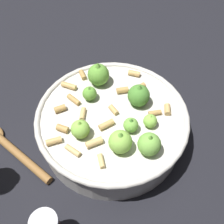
{
  "coord_description": "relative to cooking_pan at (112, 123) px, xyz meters",
  "views": [
    {
      "loc": [
        0.27,
        -0.16,
        0.49
      ],
      "look_at": [
        0.0,
        0.0,
        0.08
      ],
      "focal_mm": 42.82,
      "sensor_mm": 36.0,
      "label": 1
    }
  ],
  "objects": [
    {
      "name": "cooking_pan",
      "position": [
        0.0,
        0.0,
        0.0
      ],
      "size": [
        0.3,
        0.3,
        0.12
      ],
      "color": "beige",
      "rests_on": "ground"
    },
    {
      "name": "wooden_spoon",
      "position": [
        -0.07,
        -0.2,
        -0.04
      ],
      "size": [
        0.2,
        0.09,
        0.02
      ],
      "color": "olive",
      "rests_on": "ground"
    },
    {
      "name": "ground_plane",
      "position": [
        -0.0,
        -0.0,
        -0.04
      ],
      "size": [
        2.4,
        2.4,
        0.0
      ],
      "primitive_type": "plane",
      "color": "black"
    }
  ]
}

